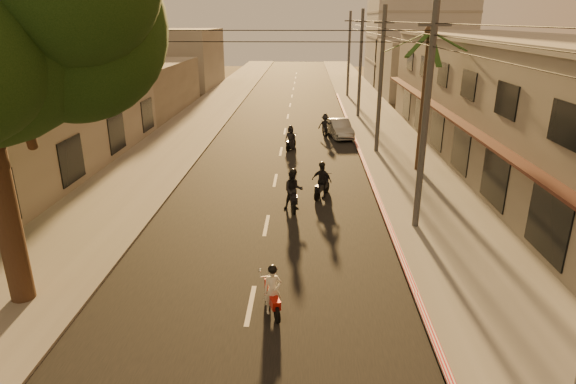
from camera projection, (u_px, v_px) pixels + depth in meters
name	position (u px, v px, depth m)	size (l,w,h in m)	color
ground	(242.00, 348.00, 12.71)	(160.00, 160.00, 0.00)	#383023
road	(281.00, 151.00, 31.51)	(10.00, 140.00, 0.02)	black
sidewalk_right	(396.00, 152.00, 31.22)	(5.00, 140.00, 0.12)	slate
sidewalk_left	(168.00, 150.00, 31.76)	(5.00, 140.00, 0.12)	slate
curb_stripe	(368.00, 174.00, 26.60)	(0.20, 60.00, 0.20)	red
shophouse_row	(519.00, 102.00, 27.90)	(8.80, 34.20, 7.30)	gray
left_building	(12.00, 131.00, 25.48)	(8.20, 24.20, 5.20)	#A39D93
palm_tree	(430.00, 40.00, 25.04)	(5.00, 5.00, 8.20)	black
utility_poles	(383.00, 48.00, 29.07)	(1.20, 48.26, 9.00)	#38383A
filler_right	(418.00, 68.00, 53.50)	(8.00, 14.00, 6.00)	#A39D93
filler_left_near	(138.00, 88.00, 44.42)	(8.00, 14.00, 4.40)	#A39D93
filler_left_far	(184.00, 58.00, 60.90)	(8.00, 14.00, 7.00)	#A39D93
scooter_red	(273.00, 292.00, 14.02)	(0.83, 1.56, 1.58)	black
scooter_mid_a	(293.00, 191.00, 21.71)	(1.03, 1.96, 1.93)	black
scooter_mid_b	(322.00, 181.00, 23.19)	(1.29, 1.72, 1.80)	black
scooter_far_a	(291.00, 139.00, 31.74)	(1.06, 1.61, 1.63)	black
scooter_far_b	(325.00, 125.00, 35.62)	(1.17, 1.69, 1.66)	black
parked_car	(340.00, 128.00, 35.20)	(1.97, 4.06, 1.28)	#93969A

